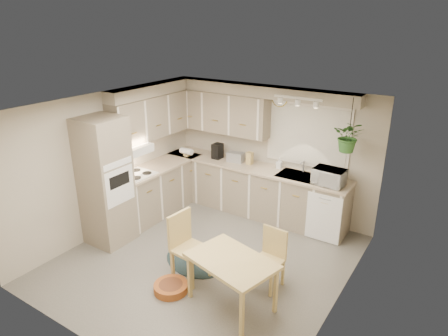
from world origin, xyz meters
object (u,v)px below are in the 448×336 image
Objects in this scene: chair_left at (191,248)px; braided_rug at (195,260)px; dining_table at (231,282)px; microwave at (329,175)px; chair_back at (268,260)px; pet_bed at (171,287)px.

chair_left is 0.65m from braided_rug.
dining_table is at bearing 83.14° from chair_left.
microwave reaches higher than dining_table.
microwave is at bearing 80.53° from dining_table.
chair_left is 0.92× the size of braided_rug.
chair_back is at bearing 1.91° from braided_rug.
chair_left reaches higher than dining_table.
chair_back reaches higher than dining_table.
microwave reaches higher than chair_back.
pet_bed is at bearing -112.33° from microwave.
chair_left is 1.17× the size of chair_back.
chair_back is 1.78× the size of pet_bed.
braided_rug is 2.53m from microwave.
pet_bed is at bearing -164.95° from dining_table.
microwave is at bearing -91.37° from chair_back.
braided_rug is (-0.99, 0.55, -0.33)m from dining_table.
dining_table is at bearing 74.66° from chair_back.
microwave reaches higher than pet_bed.
microwave is at bearing 157.38° from chair_left.
microwave is (1.17, 2.18, 0.62)m from chair_left.
chair_left is 2.08× the size of pet_bed.
chair_left is at bearing -60.39° from braided_rug.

